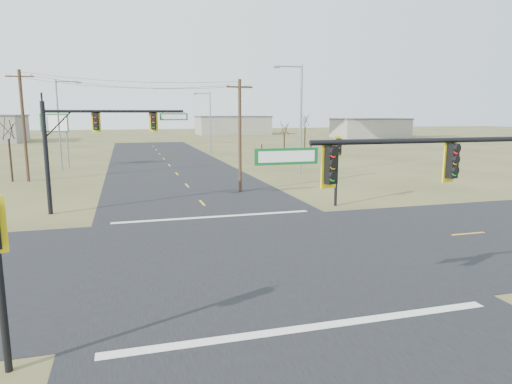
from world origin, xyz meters
TOP-DOWN VIEW (x-y plane):
  - ground at (0.00, 0.00)m, footprint 320.00×320.00m
  - road_ew at (0.00, 0.00)m, footprint 160.00×14.00m
  - road_ns at (0.00, 0.00)m, footprint 14.00×160.00m
  - stop_bar_near at (0.00, -7.50)m, footprint 12.00×0.40m
  - stop_bar_far at (0.00, 7.50)m, footprint 12.00×0.40m
  - mast_arm_near at (4.39, -7.52)m, footprint 10.32×0.56m
  - mast_arm_far at (-6.65, 11.19)m, footprint 8.84×0.49m
  - pedestal_signal_ne at (8.58, 8.52)m, footprint 0.60×0.52m
  - utility_pole_near at (3.70, 15.84)m, footprint 2.14×0.48m
  - utility_pole_far at (-13.70, 26.55)m, footprint 2.43×0.52m
  - highway_sign at (-12.49, 36.51)m, footprint 3.09×1.22m
  - streetlight_a at (12.00, 24.53)m, footprint 3.04×0.32m
  - streetlight_b at (7.25, 49.15)m, footprint 2.58×0.32m
  - streetlight_c at (-11.62, 35.03)m, footprint 2.72×0.30m
  - bare_tree_a at (-15.08, 26.83)m, footprint 2.51×2.51m
  - bare_tree_c at (14.30, 35.30)m, footprint 2.65×2.65m
  - bare_tree_d at (20.79, 44.48)m, footprint 3.23×3.23m
  - warehouse_mid at (25.00, 110.00)m, footprint 20.00×12.00m
  - warehouse_right at (55.00, 85.00)m, footprint 18.00×10.00m

SIDE VIEW (x-z plane):
  - ground at x=0.00m, z-range 0.00..0.00m
  - road_ew at x=0.00m, z-range 0.00..0.02m
  - road_ns at x=0.00m, z-range 0.00..0.02m
  - stop_bar_near at x=0.00m, z-range 0.03..0.03m
  - stop_bar_far at x=0.00m, z-range 0.03..0.03m
  - warehouse_right at x=55.00m, z-range 0.00..4.50m
  - warehouse_mid at x=25.00m, z-range 0.00..5.00m
  - pedestal_signal_ne at x=8.58m, z-range 1.04..5.77m
  - bare_tree_c at x=14.30m, z-range 1.57..7.07m
  - highway_sign at x=-12.49m, z-range 1.27..7.39m
  - mast_arm_near at x=4.39m, z-range 1.39..7.43m
  - utility_pole_near at x=3.70m, z-range 0.20..8.98m
  - bare_tree_a at x=-15.08m, z-range 1.78..7.90m
  - mast_arm_far at x=-6.65m, z-range 1.55..8.48m
  - utility_pole_far at x=-13.70m, z-range 0.18..10.19m
  - streetlight_b at x=7.25m, z-range 0.57..9.82m
  - bare_tree_d at x=20.79m, z-range 1.98..8.47m
  - streetlight_c at x=-11.62m, z-range 0.60..10.35m
  - streetlight_a at x=12.00m, z-range 0.67..11.60m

